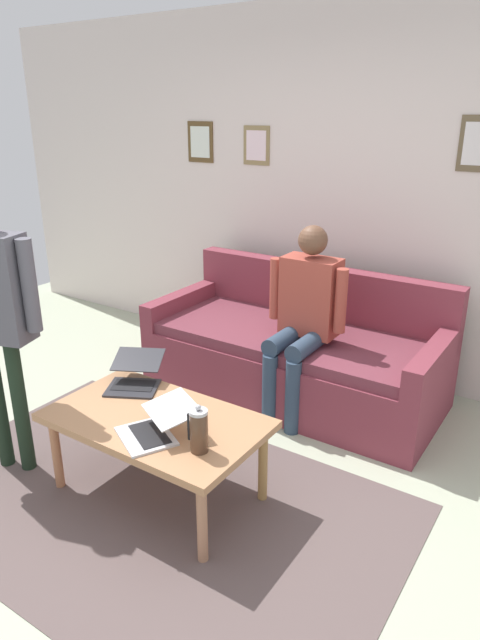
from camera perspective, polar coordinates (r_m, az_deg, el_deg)
The scene contains 9 objects.
ground_plane at distance 3.13m, azimuth -7.98°, elevation -18.50°, with size 7.68×7.68×0.00m, color #A7AF95.
area_rug at distance 3.19m, azimuth -9.34°, elevation -17.65°, with size 2.65×1.67×0.01m, color #5A4A48.
back_wall at distance 4.36m, azimuth 10.85°, elevation 12.15°, with size 7.04×0.11×2.70m.
couch at distance 4.10m, azimuth 5.69°, elevation -3.41°, with size 2.07×0.93×0.88m.
coffee_table at distance 3.02m, azimuth -8.50°, elevation -10.50°, with size 1.13×0.67×0.47m.
laptop_left at distance 2.82m, azimuth -8.57°, elevation -10.59°, with size 0.43×0.46×0.15m.
laptop_center at distance 3.31m, azimuth -10.61°, elevation -5.75°, with size 0.42×0.46×0.15m.
french_press at distance 2.65m, azimuth -4.19°, elevation -11.07°, with size 0.11×0.09×0.24m.
person_seated at distance 3.69m, azimuth 6.50°, elevation 0.85°, with size 0.55×0.51×1.28m.
Camera 1 is at (-1.67, 1.78, 1.97)m, focal length 31.62 mm.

